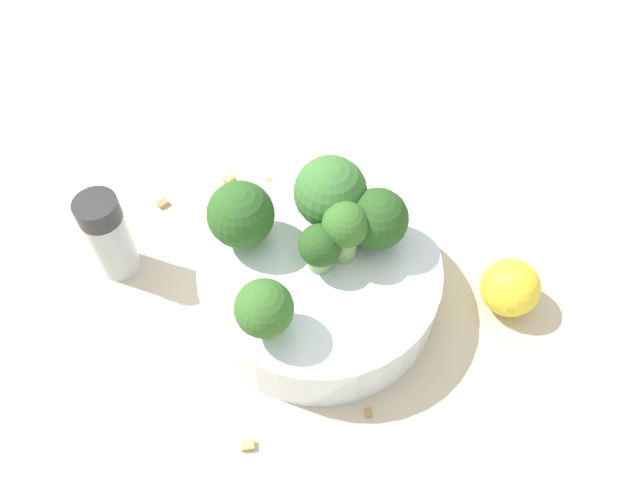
% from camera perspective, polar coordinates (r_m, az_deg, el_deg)
% --- Properties ---
extents(ground_plane, '(3.00, 3.00, 0.00)m').
position_cam_1_polar(ground_plane, '(0.51, -0.00, -5.26)').
color(ground_plane, beige).
extents(bowl, '(0.19, 0.19, 0.05)m').
position_cam_1_polar(bowl, '(0.49, -0.00, -3.83)').
color(bowl, silver).
rests_on(bowl, ground_plane).
extents(broccoli_floret_0, '(0.05, 0.05, 0.05)m').
position_cam_1_polar(broccoli_floret_0, '(0.46, 5.39, 1.70)').
color(broccoli_floret_0, '#7A9E5B').
rests_on(broccoli_floret_0, bowl).
extents(broccoli_floret_1, '(0.05, 0.05, 0.06)m').
position_cam_1_polar(broccoli_floret_1, '(0.47, -7.25, 2.27)').
color(broccoli_floret_1, '#7A9E5B').
rests_on(broccoli_floret_1, bowl).
extents(broccoli_floret_2, '(0.03, 0.03, 0.06)m').
position_cam_1_polar(broccoli_floret_2, '(0.45, 2.21, 1.21)').
color(broccoli_floret_2, '#84AD66').
rests_on(broccoli_floret_2, bowl).
extents(broccoli_floret_3, '(0.06, 0.06, 0.06)m').
position_cam_1_polar(broccoli_floret_3, '(0.47, 0.96, 4.34)').
color(broccoli_floret_3, '#84AD66').
rests_on(broccoli_floret_3, bowl).
extents(broccoli_floret_4, '(0.03, 0.03, 0.04)m').
position_cam_1_polar(broccoli_floret_4, '(0.45, -0.08, -0.79)').
color(broccoli_floret_4, '#8EB770').
rests_on(broccoli_floret_4, bowl).
extents(broccoli_floret_5, '(0.04, 0.04, 0.05)m').
position_cam_1_polar(broccoli_floret_5, '(0.42, -5.12, -6.36)').
color(broccoli_floret_5, '#8EB770').
rests_on(broccoli_floret_5, bowl).
extents(pepper_shaker, '(0.03, 0.03, 0.08)m').
position_cam_1_polar(pepper_shaker, '(0.52, -18.73, 0.36)').
color(pepper_shaker, '#B2B7BC').
rests_on(pepper_shaker, ground_plane).
extents(lemon_wedge, '(0.05, 0.05, 0.05)m').
position_cam_1_polar(lemon_wedge, '(0.51, 17.00, -4.19)').
color(lemon_wedge, yellow).
rests_on(lemon_wedge, ground_plane).
extents(almond_crumb_0, '(0.01, 0.01, 0.01)m').
position_cam_1_polar(almond_crumb_0, '(0.59, -4.55, 5.40)').
color(almond_crumb_0, '#AD7F4C').
rests_on(almond_crumb_0, ground_plane).
extents(almond_crumb_1, '(0.01, 0.01, 0.01)m').
position_cam_1_polar(almond_crumb_1, '(0.46, -6.63, -18.09)').
color(almond_crumb_1, tan).
rests_on(almond_crumb_1, ground_plane).
extents(almond_crumb_2, '(0.01, 0.01, 0.01)m').
position_cam_1_polar(almond_crumb_2, '(0.59, -8.33, 5.65)').
color(almond_crumb_2, tan).
rests_on(almond_crumb_2, ground_plane).
extents(almond_crumb_3, '(0.01, 0.01, 0.01)m').
position_cam_1_polar(almond_crumb_3, '(0.58, -14.22, 3.39)').
color(almond_crumb_3, '#AD7F4C').
rests_on(almond_crumb_3, ground_plane).
extents(almond_crumb_4, '(0.01, 0.01, 0.01)m').
position_cam_1_polar(almond_crumb_4, '(0.47, 4.49, -15.37)').
color(almond_crumb_4, '#AD7F4C').
rests_on(almond_crumb_4, ground_plane).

